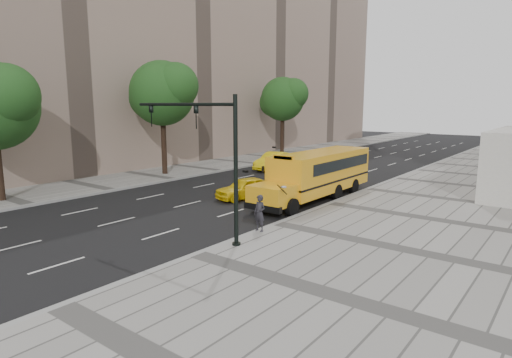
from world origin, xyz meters
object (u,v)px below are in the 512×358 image
Objects in this scene: school_bus at (319,171)px; traffic_signal at (210,150)px; tree_b at (163,93)px; taxi_near at (245,188)px; tree_c at (283,99)px; taxi_far at (274,161)px; pedestrian at (260,213)px.

traffic_signal is at bearing -86.31° from school_bus.
taxi_near is at bearing -14.74° from tree_b.
tree_c reaches higher than traffic_signal.
pedestrian is at bearing -62.71° from taxi_far.
pedestrian is (11.02, -16.77, 0.19)m from taxi_far.
traffic_signal is (10.06, -18.98, 3.28)m from taxi_far.
tree_b is at bearing -177.86° from taxi_near.
tree_c is 1.43× the size of traffic_signal.
taxi_far is (-9.37, 8.25, -0.95)m from school_bus.
school_bus reaches higher than taxi_near.
tree_c is 23.77m from school_bus.
tree_c is at bearing 127.05° from pedestrian.
tree_c is at bearing 113.96° from taxi_far.
tree_c reaches higher than school_bus.
school_bus is at bearing 0.02° from tree_b.
taxi_near is 0.63× the size of traffic_signal.
school_bus is 8.71m from pedestrian.
traffic_signal is at bearing -61.38° from tree_c.
tree_b reaches higher than pedestrian.
taxi_far is at bearing 128.24° from pedestrian.
tree_b is 15.78m from school_bus.
pedestrian reaches higher than taxi_far.
tree_b reaches higher than taxi_far.
taxi_far is (5.53, 8.26, -6.14)m from tree_b.
tree_b is 1.05× the size of tree_c.
taxi_near is at bearing -141.52° from school_bus.
tree_b is 19.14m from traffic_signal.
tree_c is 24.37m from taxi_near.
school_bus is (14.90, -17.86, -4.89)m from tree_c.
tree_b is 1.94× the size of taxi_far.
tree_c is 31.64m from pedestrian.
school_bus is at bearing -47.39° from taxi_far.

